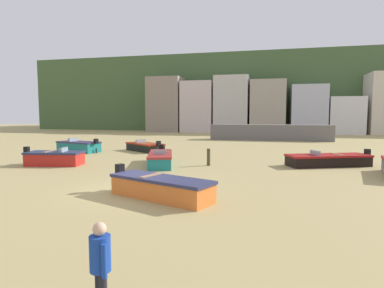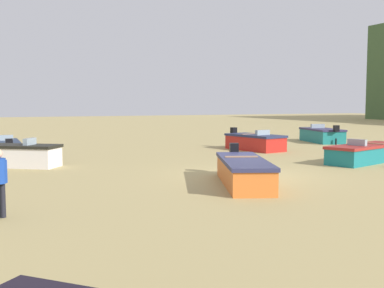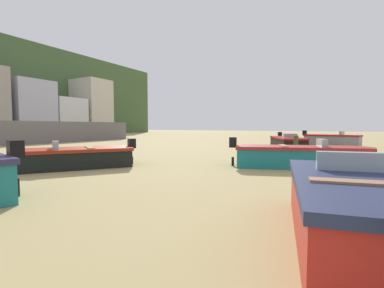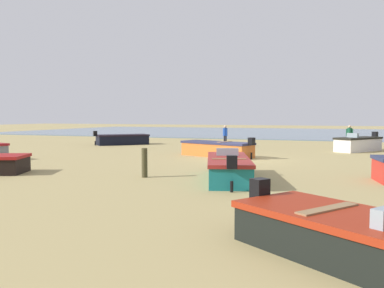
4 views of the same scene
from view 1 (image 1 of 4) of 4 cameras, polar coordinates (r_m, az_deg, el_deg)
name	(u,v)px [view 1 (image 1 of 4)]	position (r m, az deg, el deg)	size (l,w,h in m)	color
ground_plane	(132,190)	(14.61, -10.49, -7.99)	(160.00, 160.00, 0.00)	tan
headland_hill	(246,96)	(79.30, 9.50, 8.30)	(90.00, 32.00, 15.31)	#415C34
harbor_pier	(270,132)	(43.03, 13.62, 2.01)	(15.26, 2.40, 2.01)	#646060
townhouse_far_left	(167,105)	(63.59, -4.41, 6.89)	(6.36, 6.96, 10.34)	gray
townhouse_left	(198,107)	(60.95, 1.07, 6.54)	(5.86, 5.00, 9.40)	beige
townhouse_centre_left	(232,105)	(60.05, 7.02, 6.92)	(6.06, 5.30, 10.25)	#BCB9B4
townhouse_centre	(268,107)	(59.56, 13.22, 6.41)	(6.08, 5.16, 9.36)	#A3988A
townhouse_centre_right	(308,109)	(60.08, 19.82, 5.75)	(5.89, 5.54, 8.36)	#B5B8C9
townhouse_right	(344,116)	(61.21, 25.31, 4.56)	(5.51, 6.01, 6.26)	silver
townhouse_far_right	(384,104)	(62.72, 30.83, 6.12)	(5.31, 5.98, 10.17)	beige
boat_orange_0	(161,188)	(12.97, -5.57, -7.65)	(4.69, 2.91, 1.17)	orange
boat_teal_1	(79,147)	(30.40, -19.34, -0.42)	(4.33, 2.64, 1.25)	#1A7273
boat_red_2	(55,158)	(23.07, -23.06, -2.30)	(3.90, 2.27, 1.21)	red
boat_black_3	(145,147)	(29.57, -8.28, -0.52)	(4.24, 3.70, 1.06)	black
boat_teal_4	(160,159)	(21.34, -5.60, -2.61)	(2.81, 4.97, 1.13)	#187177
boat_black_6	(328,160)	(22.64, 22.89, -2.63)	(5.53, 3.56, 1.06)	black
mooring_post_near_water	(209,157)	(21.03, 2.94, -2.33)	(0.22, 0.22, 1.11)	#433D25
beach_walker_distant	(100,263)	(5.70, -15.86, -19.51)	(0.48, 0.48, 1.62)	black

